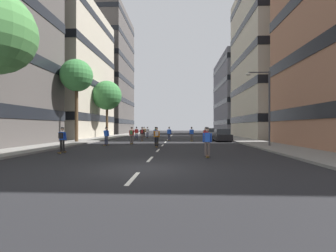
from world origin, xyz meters
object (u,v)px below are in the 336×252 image
Objects in this scene: skater_0 at (142,133)px; skater_12 at (206,134)px; skater_7 at (136,132)px; skater_6 at (192,133)px; parked_car_near at (209,133)px; street_tree_mid at (107,96)px; skater_9 at (156,131)px; parked_car_mid at (222,136)px; street_tree_near at (77,76)px; skater_3 at (144,131)px; streetlamp_right at (265,100)px; skater_2 at (147,132)px; skater_8 at (156,134)px; skater_4 at (157,136)px; skater_5 at (207,140)px; skater_11 at (132,134)px; skater_10 at (106,135)px; skater_13 at (62,138)px; skater_1 at (169,133)px.

skater_0 is 8.68m from skater_12.
skater_0 is 4.63m from skater_7.
skater_6 is at bearing -1.36° from skater_0.
parked_car_near is 2.47× the size of skater_0.
street_tree_mid is 4.99× the size of skater_9.
parked_car_mid is 17.29m from skater_9.
street_tree_near is at bearing -111.73° from skater_9.
skater_12 is (8.68, -14.87, -0.03)m from skater_3.
streetlamp_right is at bearing -54.87° from skater_6.
skater_12 is (14.21, -0.89, -6.44)m from street_tree_near.
skater_2 and skater_6 have the same top height.
skater_8 is (3.61, -8.72, 0.00)m from skater_7.
skater_2 and skater_7 have the same top height.
skater_4 reaches higher than parked_car_near.
street_tree_near is at bearing 175.41° from skater_8.
parked_car_mid is 16.03m from skater_5.
skater_4 is at bearing -52.56° from skater_11.
street_tree_mid is 8.57m from skater_2.
skater_11 is at bearing 45.95° from skater_10.
street_tree_mid is at bearing 138.96° from streetlamp_right.
street_tree_near is 5.14× the size of skater_4.
skater_10 is (-12.15, -19.63, 0.29)m from parked_car_near.
skater_9 is 1.00× the size of skater_12.
skater_13 is at bearing -94.86° from skater_3.
skater_3 reaches higher than parked_car_near.
skater_0 is 16.98m from skater_5.
parked_car_near is 2.47× the size of skater_11.
parked_car_mid is 12.19m from skater_7.
skater_10 is (-4.99, 1.77, -0.03)m from skater_4.
streetlamp_right is 10.83m from skater_6.
street_tree_near reaches higher than skater_9.
skater_12 is at bearing 138.66° from streetlamp_right.
skater_8 is (-7.70, -4.18, 0.29)m from parked_car_mid.
skater_8 is (-4.02, -4.18, 0.00)m from skater_6.
skater_8 is at bearing -78.77° from skater_2.
skater_10 is (-4.45, -2.96, 0.00)m from skater_8.
skater_12 is at bearing 15.99° from skater_10.
skater_0 is (6.78, -7.83, -5.69)m from street_tree_mid.
street_tree_mid is 4.99× the size of skater_1.
skater_5 and skater_8 have the same top height.
skater_9 is at bearing 88.06° from skater_11.
parked_car_near is 0.50× the size of street_tree_mid.
parked_car_near is at bearing 65.20° from skater_8.
skater_12 is at bearing -31.19° from skater_0.
skater_10 is 1.00× the size of skater_12.
skater_4 is at bearing -136.16° from skater_12.
street_tree_near is 5.14× the size of skater_11.
skater_7 is (5.30, 8.00, -6.44)m from street_tree_near.
skater_10 is at bearing -73.55° from street_tree_mid.
streetlamp_right reaches higher than skater_1.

